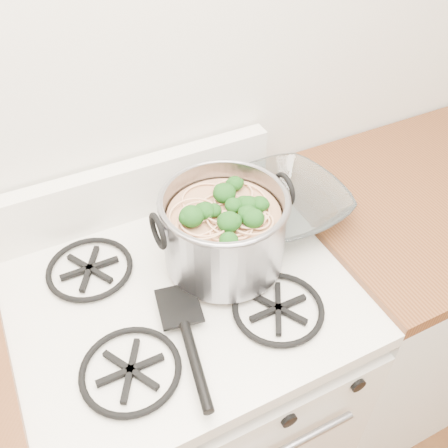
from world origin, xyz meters
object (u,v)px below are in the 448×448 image
at_px(glass_bowl, 283,211).
at_px(stock_pot, 224,230).
at_px(gas_range, 191,393).
at_px(spatula, 179,304).

bearing_deg(glass_bowl, stock_pot, -161.31).
bearing_deg(stock_pot, glass_bowl, 18.69).
relative_size(gas_range, stock_pot, 2.90).
distance_m(spatula, glass_bowl, 0.39).
height_order(stock_pot, glass_bowl, stock_pot).
bearing_deg(glass_bowl, gas_range, -162.89).
xyz_separation_m(stock_pot, spatula, (-0.15, -0.09, -0.08)).
height_order(gas_range, stock_pot, stock_pot).
xyz_separation_m(stock_pot, glass_bowl, (0.20, 0.07, -0.08)).
bearing_deg(gas_range, stock_pot, 14.49).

